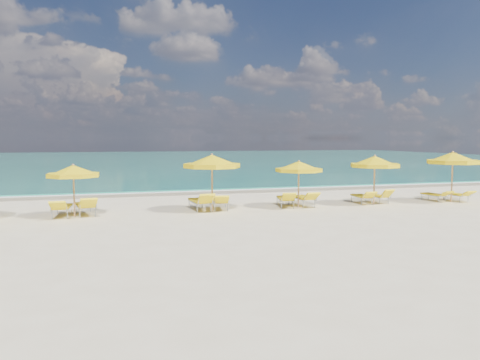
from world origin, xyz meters
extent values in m
plane|color=beige|center=(0.00, 0.00, 0.00)|extent=(120.00, 120.00, 0.00)
cube|color=#14725E|center=(0.00, 48.00, 0.00)|extent=(120.00, 80.00, 0.30)
cube|color=tan|center=(0.00, 7.40, 0.00)|extent=(120.00, 2.60, 0.01)
cube|color=white|center=(0.00, 8.20, 0.00)|extent=(120.00, 1.20, 0.03)
cube|color=white|center=(-6.00, 17.00, 0.00)|extent=(14.00, 0.36, 0.05)
cube|color=white|center=(8.00, 24.00, 0.00)|extent=(18.00, 0.30, 0.05)
cylinder|color=tan|center=(-7.20, 0.38, 1.01)|extent=(0.06, 0.06, 2.03)
cone|color=yellow|center=(-7.20, 0.38, 1.87)|extent=(2.67, 2.67, 0.41)
cylinder|color=yellow|center=(-7.20, 0.38, 1.67)|extent=(2.70, 2.70, 0.16)
sphere|color=tan|center=(-7.20, 0.38, 2.07)|extent=(0.09, 0.09, 0.09)
cylinder|color=tan|center=(-1.58, 0.35, 1.19)|extent=(0.07, 0.07, 2.38)
cone|color=yellow|center=(-1.58, 0.35, 2.19)|extent=(2.64, 2.64, 0.48)
cylinder|color=yellow|center=(-1.58, 0.35, 1.95)|extent=(2.66, 2.66, 0.19)
sphere|color=tan|center=(-1.58, 0.35, 2.43)|extent=(0.11, 0.11, 0.11)
cylinder|color=tan|center=(2.43, 0.34, 1.03)|extent=(0.06, 0.06, 2.05)
cone|color=yellow|center=(2.43, 0.34, 1.89)|extent=(2.68, 2.68, 0.41)
cylinder|color=yellow|center=(2.43, 0.34, 1.69)|extent=(2.70, 2.70, 0.16)
sphere|color=tan|center=(2.43, 0.34, 2.10)|extent=(0.09, 0.09, 0.09)
cylinder|color=tan|center=(6.21, 0.17, 1.13)|extent=(0.07, 0.07, 2.25)
cone|color=yellow|center=(6.21, 0.17, 2.07)|extent=(2.39, 2.39, 0.45)
cylinder|color=yellow|center=(6.21, 0.17, 1.85)|extent=(2.41, 2.41, 0.18)
sphere|color=tan|center=(6.21, 0.17, 2.30)|extent=(0.10, 0.10, 0.10)
cylinder|color=tan|center=(10.29, -0.20, 1.20)|extent=(0.07, 0.07, 2.41)
cone|color=yellow|center=(10.29, -0.20, 2.22)|extent=(2.87, 2.87, 0.48)
cylinder|color=yellow|center=(10.29, -0.20, 1.98)|extent=(2.90, 2.90, 0.19)
sphere|color=tan|center=(10.29, -0.20, 2.46)|extent=(0.11, 0.11, 0.11)
cube|color=yellow|center=(-7.67, 0.65, 0.39)|extent=(0.70, 1.39, 0.08)
cube|color=yellow|center=(-7.73, -0.29, 0.57)|extent=(0.64, 0.62, 0.41)
cube|color=yellow|center=(-6.80, 0.77, 0.41)|extent=(0.86, 1.51, 0.09)
cube|color=yellow|center=(-6.64, -0.19, 0.61)|extent=(0.72, 0.69, 0.46)
cube|color=yellow|center=(-2.07, 0.70, 0.42)|extent=(0.77, 1.50, 0.09)
cube|color=yellow|center=(-1.99, -0.30, 0.62)|extent=(0.70, 0.66, 0.47)
cube|color=yellow|center=(-1.13, 0.72, 0.39)|extent=(0.81, 1.42, 0.08)
cube|color=yellow|center=(-1.29, -0.20, 0.56)|extent=(0.69, 0.67, 0.40)
cube|color=yellow|center=(1.91, 0.67, 0.39)|extent=(0.86, 1.44, 0.08)
cube|color=yellow|center=(1.72, -0.24, 0.57)|extent=(0.70, 0.68, 0.42)
cube|color=yellow|center=(2.80, 0.67, 0.39)|extent=(0.62, 1.37, 0.08)
cube|color=yellow|center=(2.79, -0.29, 0.56)|extent=(0.61, 0.60, 0.40)
cube|color=yellow|center=(5.83, 0.67, 0.36)|extent=(0.67, 1.29, 0.08)
cube|color=yellow|center=(5.75, -0.20, 0.51)|extent=(0.60, 0.59, 0.36)
cube|color=yellow|center=(6.68, 0.69, 0.34)|extent=(0.63, 1.22, 0.07)
cube|color=yellow|center=(6.75, -0.10, 0.53)|extent=(0.56, 0.50, 0.43)
cube|color=yellow|center=(9.73, 0.46, 0.33)|extent=(0.68, 1.22, 0.07)
cube|color=yellow|center=(9.85, -0.36, 0.46)|extent=(0.59, 0.59, 0.30)
cube|color=yellow|center=(10.83, 0.17, 0.34)|extent=(0.55, 1.19, 0.07)
cube|color=yellow|center=(10.85, -0.67, 0.47)|extent=(0.54, 0.54, 0.31)
camera|label=1|loc=(-5.93, -19.18, 3.13)|focal=35.00mm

